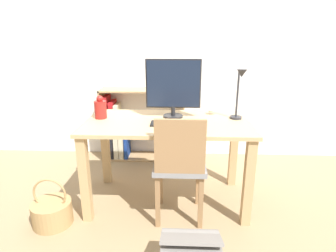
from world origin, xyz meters
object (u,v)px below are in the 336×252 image
monitor (173,86)px  keyboard (172,124)px  bookshelf (127,129)px  chair (180,164)px  desk_lamp (239,90)px  basket (52,212)px  vase (100,109)px

monitor → keyboard: bearing=-90.2°
monitor → bookshelf: (-0.56, 0.78, -0.65)m
monitor → chair: bearing=-81.4°
desk_lamp → basket: bearing=-164.0°
monitor → vase: monitor is taller
chair → desk_lamp: bearing=32.3°
keyboard → vase: bearing=165.5°
desk_lamp → chair: desk_lamp is taller
keyboard → bookshelf: 1.22m
vase → desk_lamp: bearing=-1.1°
keyboard → bookshelf: bearing=119.0°
monitor → keyboard: monitor is taller
keyboard → bookshelf: (-0.56, 1.01, -0.39)m
basket → chair: bearing=5.8°
desk_lamp → chair: (-0.47, -0.32, -0.51)m
vase → bookshelf: bearing=86.2°
monitor → desk_lamp: 0.54m
chair → bookshelf: bearing=115.8°
monitor → vase: bearing=-174.0°
keyboard → monitor: bearing=89.8°
vase → desk_lamp: (1.15, -0.02, 0.18)m
bookshelf → basket: bearing=-106.0°
desk_lamp → basket: size_ratio=1.09×
desk_lamp → bookshelf: size_ratio=0.44×
bookshelf → basket: size_ratio=2.45×
monitor → desk_lamp: monitor is taller
vase → chair: (0.68, -0.34, -0.34)m
keyboard → bookshelf: bookshelf is taller
basket → desk_lamp: bearing=16.0°
vase → bookshelf: (0.06, 0.85, -0.46)m
basket → monitor: bearing=28.6°
bookshelf → basket: (-0.37, -1.29, -0.26)m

